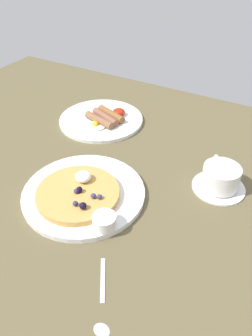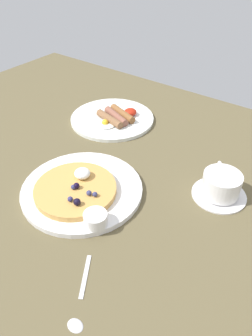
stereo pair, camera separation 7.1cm
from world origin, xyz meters
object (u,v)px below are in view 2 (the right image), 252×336
object	(u,v)px
pancake_plate	(82,189)
breakfast_plate	(112,119)
coffee_cup	(221,183)
syrup_ramekin	(96,219)
coffee_saucer	(219,194)
teaspoon	(79,306)

from	to	relation	value
pancake_plate	breakfast_plate	world-z (taller)	pancake_plate
pancake_plate	coffee_cup	size ratio (longest dim) A/B	2.63
syrup_ramekin	coffee_cup	world-z (taller)	coffee_cup
pancake_plate	coffee_cup	world-z (taller)	coffee_cup
breakfast_plate	coffee_cup	xyz separation A→B (cm)	(42.01, -12.59, 3.08)
syrup_ramekin	coffee_saucer	distance (cm)	29.81
pancake_plate	syrup_ramekin	size ratio (longest dim) A/B	5.73
breakfast_plate	coffee_saucer	size ratio (longest dim) A/B	2.09
syrup_ramekin	teaspoon	xyz separation A→B (cm)	(9.00, -14.78, -2.51)
breakfast_plate	teaspoon	distance (cm)	62.54
pancake_plate	breakfast_plate	distance (cm)	34.48
breakfast_plate	coffee_cup	bearing A→B (deg)	-16.68
breakfast_plate	coffee_cup	size ratio (longest dim) A/B	2.43
syrup_ramekin	teaspoon	size ratio (longest dim) A/B	0.39
pancake_plate	breakfast_plate	xyz separation A→B (cm)	(-15.45, 30.82, -0.10)
coffee_cup	syrup_ramekin	bearing A→B (deg)	-123.65
teaspoon	coffee_cup	bearing A→B (deg)	79.26
coffee_saucer	pancake_plate	bearing A→B (deg)	-145.78
syrup_ramekin	coffee_cup	size ratio (longest dim) A/B	0.46
syrup_ramekin	breakfast_plate	bearing A→B (deg)	124.31
teaspoon	syrup_ramekin	bearing A→B (deg)	121.34
coffee_cup	teaspoon	bearing A→B (deg)	-100.74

